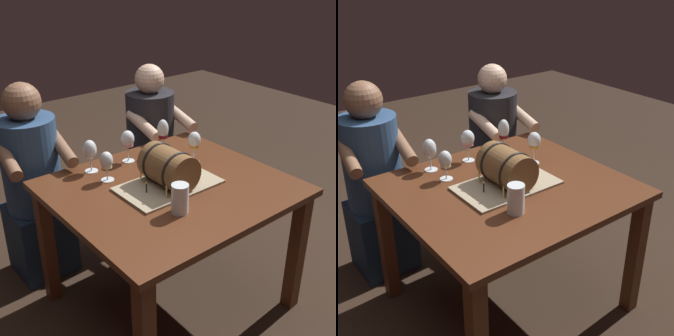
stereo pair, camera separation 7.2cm
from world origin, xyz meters
TOP-DOWN VIEW (x-y plane):
  - ground_plane at (0.00, 0.00)m, footprint 8.00×8.00m
  - dining_table at (0.00, 0.00)m, footprint 1.13×1.02m
  - barrel_cake at (-0.01, 0.00)m, footprint 0.51×0.30m
  - wine_glass_red at (0.22, 0.34)m, footprint 0.07×0.07m
  - wine_glass_rose at (0.00, 0.38)m, footprint 0.08×0.08m
  - wine_glass_empty at (-0.23, 0.39)m, footprint 0.07×0.07m
  - wine_glass_white at (-0.22, 0.25)m, footprint 0.07×0.07m
  - wine_glass_amber at (0.27, 0.13)m, footprint 0.07×0.07m
  - beer_pint at (-0.13, -0.22)m, footprint 0.08×0.08m
  - person_seated_left at (-0.43, 0.73)m, footprint 0.40×0.49m
  - person_seated_right at (0.43, 0.73)m, footprint 0.38×0.47m

SIDE VIEW (x-z plane):
  - ground_plane at x=0.00m, z-range 0.00..0.00m
  - person_seated_right at x=0.43m, z-range -0.05..1.12m
  - person_seated_left at x=-0.43m, z-range -0.05..1.15m
  - dining_table at x=0.00m, z-range 0.26..1.01m
  - beer_pint at x=-0.13m, z-range 0.74..0.88m
  - barrel_cake at x=-0.01m, z-range 0.74..0.95m
  - wine_glass_white at x=-0.22m, z-range 0.77..0.93m
  - wine_glass_empty at x=-0.23m, z-range 0.78..0.96m
  - wine_glass_rose at x=0.00m, z-range 0.78..0.97m
  - wine_glass_amber at x=0.27m, z-range 0.78..0.97m
  - wine_glass_red at x=0.22m, z-range 0.78..0.99m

